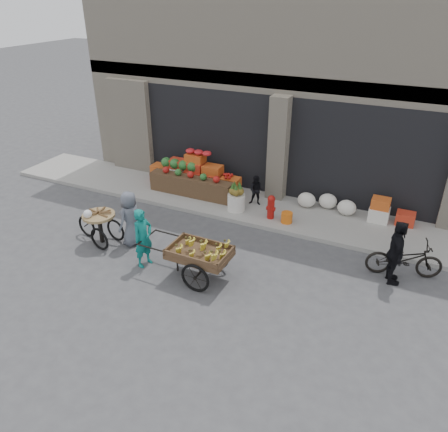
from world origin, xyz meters
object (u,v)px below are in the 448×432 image
at_px(orange_bucket, 287,217).
at_px(seated_person, 257,190).
at_px(cyclist, 396,253).
at_px(fire_hydrant, 271,206).
at_px(vendor_woman, 143,238).
at_px(pineapple_bin, 236,202).
at_px(tricycle_cart, 100,223).
at_px(banana_cart, 197,251).
at_px(bicycle, 404,259).
at_px(vendor_grey, 130,218).

bearing_deg(orange_bucket, seated_person, 149.74).
bearing_deg(cyclist, fire_hydrant, 50.47).
bearing_deg(seated_person, fire_hydrant, -52.88).
bearing_deg(vendor_woman, pineapple_bin, -2.28).
relative_size(vendor_woman, tricycle_cart, 1.02).
xyz_separation_m(orange_bucket, banana_cart, (-1.09, -3.23, 0.45)).
relative_size(orange_bucket, tricycle_cart, 0.22).
xyz_separation_m(pineapple_bin, banana_cart, (0.51, -3.33, 0.35)).
relative_size(vendor_woman, cyclist, 0.96).
height_order(tricycle_cart, bicycle, tricycle_cart).
xyz_separation_m(orange_bucket, cyclist, (2.99, -1.51, 0.50)).
bearing_deg(pineapple_bin, tricycle_cart, -130.16).
distance_m(banana_cart, tricycle_cart, 3.08).
xyz_separation_m(pineapple_bin, fire_hydrant, (1.10, -0.05, 0.13)).
bearing_deg(tricycle_cart, fire_hydrant, 47.62).
relative_size(fire_hydrant, cyclist, 0.46).
xyz_separation_m(pineapple_bin, orange_bucket, (1.60, -0.10, -0.10)).
distance_m(pineapple_bin, banana_cart, 3.39).
xyz_separation_m(pineapple_bin, cyclist, (4.59, -1.61, 0.40)).
height_order(orange_bucket, vendor_grey, vendor_grey).
relative_size(tricycle_cart, cyclist, 0.94).
bearing_deg(seated_person, pineapple_bin, -133.69).
height_order(seated_person, banana_cart, seated_person).
distance_m(seated_person, tricycle_cart, 4.69).
relative_size(tricycle_cart, vendor_grey, 0.98).
height_order(banana_cart, bicycle, banana_cart).
bearing_deg(bicycle, fire_hydrant, 57.10).
distance_m(fire_hydrant, bicycle, 3.87).
bearing_deg(cyclist, pineapple_bin, 55.21).
bearing_deg(seated_person, banana_cart, -98.45).
xyz_separation_m(seated_person, banana_cart, (0.11, -3.93, 0.14)).
bearing_deg(fire_hydrant, orange_bucket, -5.71).
distance_m(banana_cart, bicycle, 4.79).
height_order(vendor_woman, tricycle_cart, vendor_woman).
distance_m(seated_person, vendor_woman, 4.23).
relative_size(seated_person, bicycle, 0.54).
height_order(vendor_grey, cyclist, cyclist).
height_order(fire_hydrant, banana_cart, banana_cart).
bearing_deg(banana_cart, pineapple_bin, 99.56).
bearing_deg(pineapple_bin, banana_cart, -81.36).
distance_m(vendor_grey, bicycle, 6.75).
height_order(fire_hydrant, vendor_woman, vendor_woman).
bearing_deg(vendor_grey, banana_cart, 82.41).
distance_m(banana_cart, vendor_woman, 1.42).
distance_m(orange_bucket, tricycle_cart, 5.10).
bearing_deg(fire_hydrant, pineapple_bin, 177.40).
height_order(pineapple_bin, seated_person, seated_person).
bearing_deg(orange_bucket, vendor_woman, -127.21).
xyz_separation_m(vendor_woman, vendor_grey, (-0.87, 0.69, -0.00)).
relative_size(fire_hydrant, vendor_woman, 0.48).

